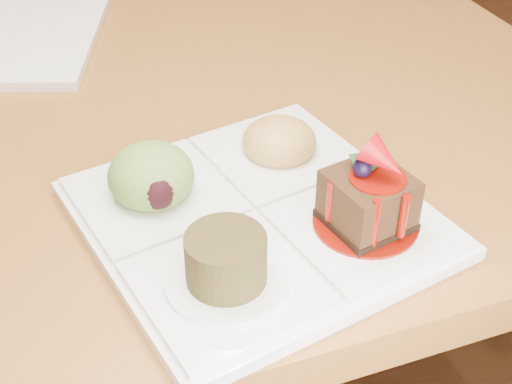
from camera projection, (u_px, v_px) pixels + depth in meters
name	position (u px, v px, depth m)	size (l,w,h in m)	color
ground	(127.00, 287.00, 1.62)	(6.00, 6.00, 0.00)	brown
sampler_plate	(251.00, 203.00, 0.60)	(0.32, 0.32, 0.10)	white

